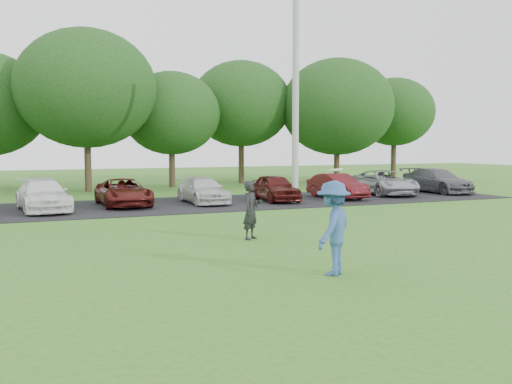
# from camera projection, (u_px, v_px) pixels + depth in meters

# --- Properties ---
(ground) EXTENTS (100.00, 100.00, 0.00)m
(ground) POSITION_uv_depth(u_px,v_px,m) (324.00, 268.00, 11.71)
(ground) COLOR #326C1F
(ground) RESTS_ON ground
(parking_lot) EXTENTS (32.00, 6.50, 0.03)m
(parking_lot) POSITION_uv_depth(u_px,v_px,m) (165.00, 205.00, 23.59)
(parking_lot) COLOR black
(parking_lot) RESTS_ON ground
(utility_pole) EXTENTS (0.28, 0.28, 9.04)m
(utility_pole) POSITION_uv_depth(u_px,v_px,m) (296.00, 97.00, 24.06)
(utility_pole) COLOR #AEAFA9
(utility_pole) RESTS_ON ground
(frisbee_player) EXTENTS (1.35, 1.28, 2.09)m
(frisbee_player) POSITION_uv_depth(u_px,v_px,m) (333.00, 228.00, 11.04)
(frisbee_player) COLOR #33558F
(frisbee_player) RESTS_ON ground
(camera_bystander) EXTENTS (0.68, 0.65, 1.57)m
(camera_bystander) POSITION_uv_depth(u_px,v_px,m) (251.00, 210.00, 15.19)
(camera_bystander) COLOR black
(camera_bystander) RESTS_ON ground
(parked_cars) EXTENTS (30.78, 5.06, 1.24)m
(parked_cars) POSITION_uv_depth(u_px,v_px,m) (180.00, 190.00, 23.81)
(parked_cars) COLOR #595B61
(parked_cars) RESTS_ON parking_lot
(tree_row) EXTENTS (42.39, 9.85, 8.64)m
(tree_row) POSITION_uv_depth(u_px,v_px,m) (147.00, 103.00, 32.71)
(tree_row) COLOR #38281C
(tree_row) RESTS_ON ground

